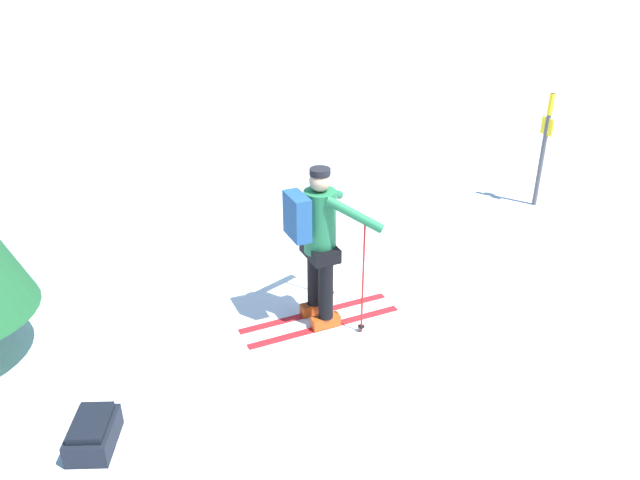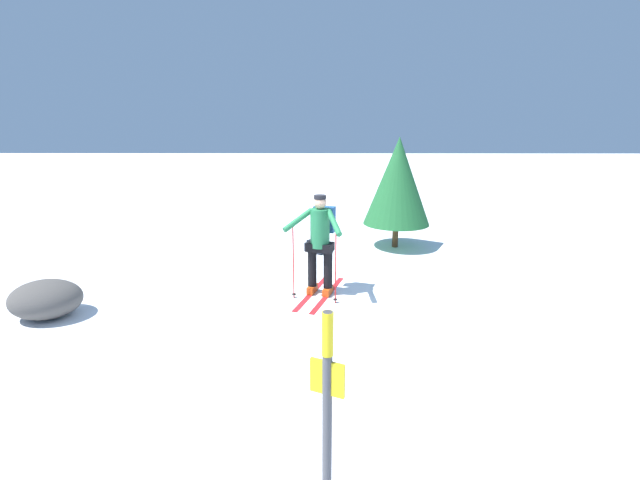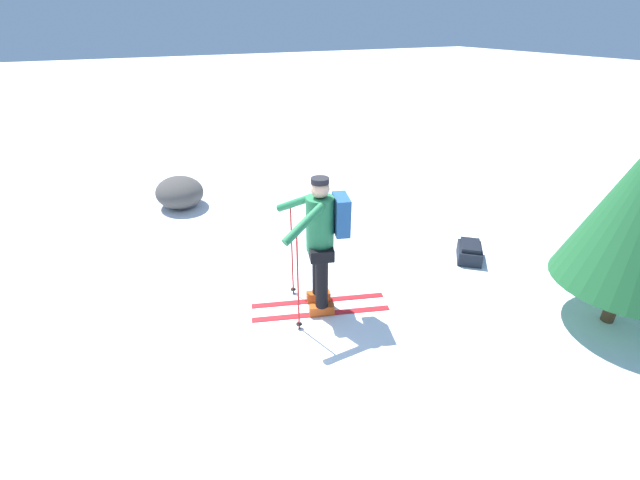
{
  "view_description": "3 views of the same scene",
  "coord_description": "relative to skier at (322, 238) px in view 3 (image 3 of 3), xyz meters",
  "views": [
    {
      "loc": [
        3.47,
        -4.3,
        3.76
      ],
      "look_at": [
        -0.58,
        -0.62,
        0.95
      ],
      "focal_mm": 35.0,
      "sensor_mm": 36.0,
      "label": 1
    },
    {
      "loc": [
        -0.64,
        6.22,
        2.77
      ],
      "look_at": [
        -0.58,
        -0.62,
        0.95
      ],
      "focal_mm": 24.0,
      "sensor_mm": 36.0,
      "label": 2
    },
    {
      "loc": [
        -4.47,
        1.31,
        3.22
      ],
      "look_at": [
        -0.58,
        -0.62,
        0.95
      ],
      "focal_mm": 24.0,
      "sensor_mm": 36.0,
      "label": 3
    }
  ],
  "objects": [
    {
      "name": "ground_plane",
      "position": [
        0.58,
        0.63,
        -0.98
      ],
      "size": [
        80.0,
        80.0,
        0.0
      ],
      "primitive_type": "plane",
      "color": "white"
    },
    {
      "name": "skier",
      "position": [
        0.0,
        0.0,
        0.0
      ],
      "size": [
        1.04,
        1.73,
        1.7
      ],
      "color": "red",
      "rests_on": "ground_plane"
    },
    {
      "name": "dropped_backpack",
      "position": [
        0.09,
        -2.51,
        -0.85
      ],
      "size": [
        0.6,
        0.58,
        0.27
      ],
      "color": "black",
      "rests_on": "ground_plane"
    },
    {
      "name": "rock_boulder",
      "position": [
        4.09,
        0.97,
        -0.7
      ],
      "size": [
        1.03,
        0.87,
        0.57
      ],
      "primitive_type": "ellipsoid",
      "color": "#474442",
      "rests_on": "ground_plane"
    }
  ]
}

